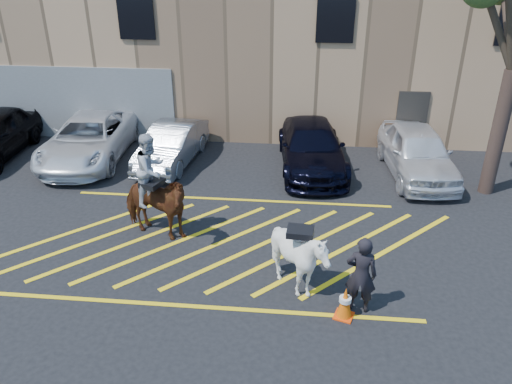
# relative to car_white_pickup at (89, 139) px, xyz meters

# --- Properties ---
(ground) EXTENTS (90.00, 90.00, 0.00)m
(ground) POSITION_rel_car_white_pickup_xyz_m (5.47, -4.90, -0.75)
(ground) COLOR black
(ground) RESTS_ON ground
(car_white_pickup) EXTENTS (2.83, 5.57, 1.51)m
(car_white_pickup) POSITION_rel_car_white_pickup_xyz_m (0.00, 0.00, 0.00)
(car_white_pickup) COLOR white
(car_white_pickup) RESTS_ON ground
(car_silver_sedan) EXTENTS (1.90, 4.28, 1.36)m
(car_silver_sedan) POSITION_rel_car_white_pickup_xyz_m (3.02, -0.11, -0.07)
(car_silver_sedan) COLOR gray
(car_silver_sedan) RESTS_ON ground
(car_blue_suv) EXTENTS (2.61, 5.34, 1.49)m
(car_blue_suv) POSITION_rel_car_white_pickup_xyz_m (7.85, 0.03, -0.01)
(car_blue_suv) COLOR black
(car_blue_suv) RESTS_ON ground
(car_white_suv) EXTENTS (2.29, 4.85, 1.60)m
(car_white_suv) POSITION_rel_car_white_pickup_xyz_m (11.31, -0.25, 0.05)
(car_white_suv) COLOR white
(car_white_suv) RESTS_ON ground
(handler) EXTENTS (0.70, 0.52, 1.76)m
(handler) POSITION_rel_car_white_pickup_xyz_m (8.84, -7.42, 0.13)
(handler) COLOR black
(handler) RESTS_ON ground
(warehouse) EXTENTS (32.42, 10.20, 7.30)m
(warehouse) POSITION_rel_car_white_pickup_xyz_m (5.46, 7.10, 2.90)
(warehouse) COLOR tan
(warehouse) RESTS_ON ground
(hatching_zone) EXTENTS (12.60, 5.12, 0.01)m
(hatching_zone) POSITION_rel_car_white_pickup_xyz_m (5.47, -5.20, -0.75)
(hatching_zone) COLOR yellow
(hatching_zone) RESTS_ON ground
(mounted_bay) EXTENTS (2.37, 1.66, 2.86)m
(mounted_bay) POSITION_rel_car_white_pickup_xyz_m (3.80, -4.96, 0.40)
(mounted_bay) COLOR #5B3715
(mounted_bay) RESTS_ON ground
(saddled_white) EXTENTS (1.51, 1.67, 1.72)m
(saddled_white) POSITION_rel_car_white_pickup_xyz_m (7.56, -6.93, 0.11)
(saddled_white) COLOR white
(saddled_white) RESTS_ON ground
(traffic_cone) EXTENTS (0.48, 0.48, 0.73)m
(traffic_cone) POSITION_rel_car_white_pickup_xyz_m (8.54, -7.70, -0.39)
(traffic_cone) COLOR #FF450A
(traffic_cone) RESTS_ON ground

